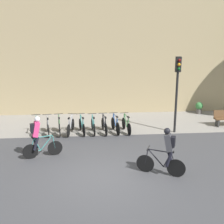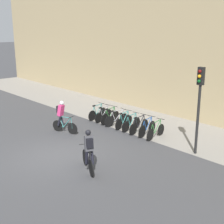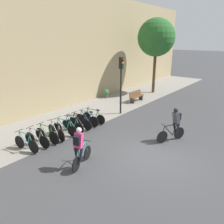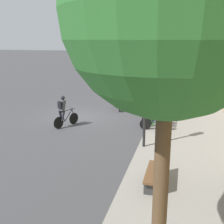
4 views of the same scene
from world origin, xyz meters
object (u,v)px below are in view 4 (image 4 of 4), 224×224
Objects in this scene: parked_bike_0 at (163,104)px; parked_bike_5 at (158,115)px; parked_bike_8 at (155,123)px; parked_bike_2 at (161,108)px; parked_bike_6 at (157,117)px; parked_bike_4 at (159,113)px; parked_bike_3 at (160,110)px; traffic_light_pole at (145,88)px; bench at (154,172)px; parked_bike_1 at (162,106)px; parked_bike_7 at (156,120)px; cyclist_pink at (118,96)px; cyclist_grey at (63,111)px.

parked_bike_0 is 2.90m from parked_bike_5.
parked_bike_8 is (1.74, -0.00, 0.00)m from parked_bike_5.
parked_bike_2 is 2.32m from parked_bike_6.
parked_bike_3 is at bearing -179.99° from parked_bike_4.
parked_bike_2 is at bearing 177.55° from traffic_light_pole.
parked_bike_0 reaches higher than bench.
parked_bike_0 is 1.00× the size of parked_bike_1.
parked_bike_0 is at bearing -179.99° from parked_bike_2.
bench is (8.79, 0.58, 0.08)m from parked_bike_3.
parked_bike_2 is at bearing 179.86° from parked_bike_3.
parked_bike_2 reaches higher than parked_bike_3.
parked_bike_4 is at bearing -0.06° from parked_bike_2.
parked_bike_7 is at bearing 0.03° from parked_bike_4.
parked_bike_6 is 0.43× the size of traffic_light_pole.
cyclist_pink is 4.19m from parked_bike_6.
parked_bike_1 is (0.58, -0.00, -0.00)m from parked_bike_0.
parked_bike_5 is 7.65m from bench.
traffic_light_pole is (1.79, 4.72, 1.75)m from cyclist_grey.
parked_bike_2 is (1.16, 0.00, 0.01)m from parked_bike_0.
cyclist_pink is 1.05× the size of parked_bike_8.
parked_bike_1 is 9.96m from bench.
parked_bike_7 is (3.45, 3.00, -0.55)m from cyclist_pink.
parked_bike_3 is 1.74m from parked_bike_6.
traffic_light_pole reaches higher than parked_bike_2.
cyclist_grey is 5.17m from parked_bike_7.
parked_bike_3 reaches higher than parked_bike_8.
parked_bike_5 is at bearing 116.40° from cyclist_grey.
parked_bike_4 is at bearing 179.99° from parked_bike_8.
parked_bike_6 is at bearing -0.02° from parked_bike_0.
parked_bike_5 is (1.74, -0.00, -0.02)m from parked_bike_2.
parked_bike_8 is 0.43× the size of traffic_light_pole.
parked_bike_5 is at bearing 52.57° from cyclist_pink.
parked_bike_7 is at bearing -174.85° from bench.
cyclist_pink is at bearing 157.45° from cyclist_grey.
parked_bike_5 is at bearing -175.62° from bench.
parked_bike_2 is 1.03× the size of parked_bike_5.
cyclist_pink reaches higher than parked_bike_4.
parked_bike_5 is 0.97× the size of parked_bike_7.
bench is at bearing 3.80° from parked_bike_3.
cyclist_pink is 1.04× the size of parked_bike_3.
bench is (7.63, 0.58, 0.09)m from parked_bike_5.
parked_bike_2 is at bearing 179.96° from parked_bike_6.
parked_bike_0 is 7.52m from traffic_light_pole.
parked_bike_1 is 0.95× the size of parked_bike_3.
parked_bike_6 is at bearing -0.04° from parked_bike_2.
bench is (5.89, 0.58, 0.09)m from parked_bike_8.
parked_bike_0 is at bearing 179.97° from parked_bike_4.
parked_bike_3 is (1.16, -0.00, 0.00)m from parked_bike_1.
parked_bike_6 is at bearing -0.02° from parked_bike_4.
traffic_light_pole reaches higher than parked_bike_5.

